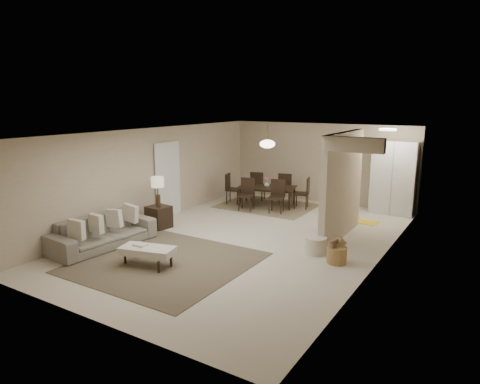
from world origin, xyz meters
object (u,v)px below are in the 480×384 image
Objects in this scene: ottoman_bench at (147,251)px; wicker_basket at (337,255)px; pantry_cabinet at (394,178)px; dining_table at (267,197)px; round_pouf at (316,245)px; side_table at (159,217)px; sofa at (103,232)px.

ottoman_bench is 3.77m from wicker_basket.
pantry_cabinet is 4.62m from wicker_basket.
dining_table reaches higher than ottoman_bench.
round_pouf is 1.17× the size of wicker_basket.
wicker_basket is at bearing -59.99° from dining_table.
round_pouf is (2.56, 2.38, -0.13)m from ottoman_bench.
ottoman_bench is at bearing -101.76° from dining_table.
dining_table is (-3.49, -1.10, -0.75)m from pantry_cabinet.
side_table reaches higher than ottoman_bench.
side_table is 1.43× the size of wicker_basket.
ottoman_bench is 3.50m from round_pouf.
sofa reaches higher than ottoman_bench.
pantry_cabinet is at bearing -32.48° from sofa.
sofa reaches higher than round_pouf.
sofa is at bearing -91.63° from side_table.
ottoman_bench is 5.54m from dining_table.
sofa is at bearing -153.51° from round_pouf.
sofa is 5.08× the size of round_pouf.
ottoman_bench is 2.04× the size of side_table.
wicker_basket is at bearing -90.66° from pantry_cabinet.
dining_table reaches higher than wicker_basket.
pantry_cabinet is 6.64m from side_table.
side_table is at bearing 3.05° from sofa.
sofa is 1.65m from ottoman_bench.
dining_table is (-3.44, 3.44, 0.13)m from wicker_basket.
pantry_cabinet is 1.82× the size of ottoman_bench.
side_table is 1.23× the size of round_pouf.
sofa is 2.03× the size of ottoman_bench.
sofa is at bearing -127.16° from pantry_cabinet.
round_pouf is at bearing -62.63° from dining_table.
wicker_basket is (-0.05, -4.54, -0.88)m from pantry_cabinet.
dining_table is at bearing 132.36° from round_pouf.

